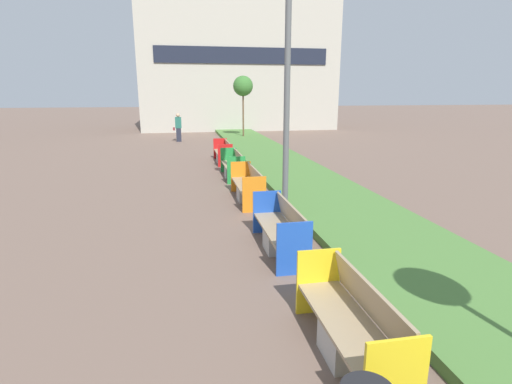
% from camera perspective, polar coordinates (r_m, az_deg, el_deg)
% --- Properties ---
extents(planter_grass_strip, '(2.80, 120.00, 0.18)m').
position_cam_1_polar(planter_grass_strip, '(10.44, 12.89, -2.61)').
color(planter_grass_strip, '#4C7A38').
rests_on(planter_grass_strip, ground).
extents(building_backdrop, '(15.63, 6.45, 10.36)m').
position_cam_1_polar(building_backdrop, '(34.87, -2.74, 17.63)').
color(building_backdrop, '#B2AD9E').
rests_on(building_backdrop, ground).
extents(bench_yellow_frame, '(0.65, 2.11, 0.94)m').
position_cam_1_polar(bench_yellow_frame, '(4.99, 13.39, -18.57)').
color(bench_yellow_frame, '#ADA8A0').
rests_on(bench_yellow_frame, ground).
extents(bench_blue_frame, '(0.65, 2.21, 0.94)m').
position_cam_1_polar(bench_blue_frame, '(7.82, 3.54, -5.81)').
color(bench_blue_frame, '#ADA8A0').
rests_on(bench_blue_frame, ground).
extents(bench_orange_frame, '(0.65, 2.34, 0.94)m').
position_cam_1_polar(bench_orange_frame, '(11.37, -1.11, 0.60)').
color(bench_orange_frame, '#ADA8A0').
rests_on(bench_orange_frame, ground).
extents(bench_green_frame, '(0.65, 2.21, 0.94)m').
position_cam_1_polar(bench_green_frame, '(14.53, -3.27, 3.54)').
color(bench_green_frame, '#ADA8A0').
rests_on(bench_green_frame, ground).
extents(bench_red_frame, '(0.65, 2.18, 0.94)m').
position_cam_1_polar(bench_red_frame, '(17.73, -4.66, 5.43)').
color(bench_red_frame, '#ADA8A0').
rests_on(bench_red_frame, ground).
extents(street_lamp_post, '(0.24, 0.44, 7.57)m').
position_cam_1_polar(street_lamp_post, '(9.51, 4.59, 20.95)').
color(street_lamp_post, '#56595B').
rests_on(street_lamp_post, ground).
extents(sapling_tree_far, '(1.29, 1.29, 4.05)m').
position_cam_1_polar(sapling_tree_far, '(26.59, -1.87, 14.85)').
color(sapling_tree_far, brown).
rests_on(sapling_tree_far, ground).
extents(pedestrian_walking, '(0.53, 0.24, 1.75)m').
position_cam_1_polar(pedestrian_walking, '(25.62, -11.04, 9.07)').
color(pedestrian_walking, '#232633').
rests_on(pedestrian_walking, ground).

